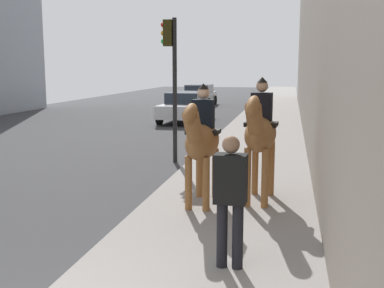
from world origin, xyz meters
name	(u,v)px	position (x,y,z in m)	size (l,w,h in m)	color
mounted_horse_near	(202,140)	(4.89, -1.12, 1.34)	(2.15, 0.61, 2.23)	brown
mounted_horse_far	(260,133)	(5.30, -2.15, 1.44)	(2.15, 0.68, 2.35)	brown
pedestrian_greeting	(230,193)	(2.17, -1.99, 1.10)	(0.28, 0.41, 1.70)	black
car_near_lane	(199,95)	(28.84, 3.53, 0.76)	(4.28, 2.08, 1.44)	#B7BABF
car_mid_lane	(186,106)	(19.21, 2.33, 0.76)	(4.59, 2.08, 1.44)	silver
traffic_light_near_curb	(172,67)	(9.23, 0.53, 2.65)	(0.20, 0.44, 3.96)	black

